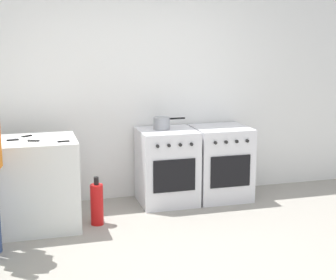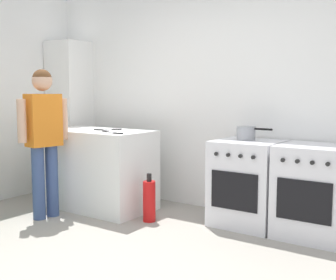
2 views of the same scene
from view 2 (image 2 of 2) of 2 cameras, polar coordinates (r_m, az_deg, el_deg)
ground_plane at (r=3.33m, az=-7.00°, el=-17.01°), size 8.00×8.00×0.00m
back_wall at (r=4.69m, az=8.82°, el=6.07°), size 6.00×0.10×2.60m
counter_unit at (r=4.93m, az=-9.61°, el=-3.86°), size 1.30×0.70×0.90m
oven_left at (r=4.30m, az=10.69°, el=-5.71°), size 0.63×0.62×0.85m
oven_right at (r=4.09m, az=19.13°, el=-6.58°), size 0.63×0.62×0.85m
pot at (r=4.29m, az=10.55°, el=0.93°), size 0.37×0.19×0.14m
knife_bread at (r=4.43m, az=-7.88°, el=0.94°), size 0.35×0.07×0.01m
knife_utility at (r=4.79m, az=-8.85°, el=1.34°), size 0.25×0.07×0.01m
knife_carving at (r=4.54m, az=-7.87°, el=1.08°), size 0.33×0.12×0.01m
knife_chef at (r=4.87m, az=-7.95°, el=1.43°), size 0.28×0.18×0.01m
person at (r=4.58m, az=-16.48°, el=1.15°), size 0.25×0.56×1.56m
fire_extinguisher at (r=4.38m, az=-2.56°, el=-8.21°), size 0.13×0.13×0.50m
larder_cabinet at (r=5.88m, az=-13.12°, el=3.10°), size 0.48×0.44×2.00m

